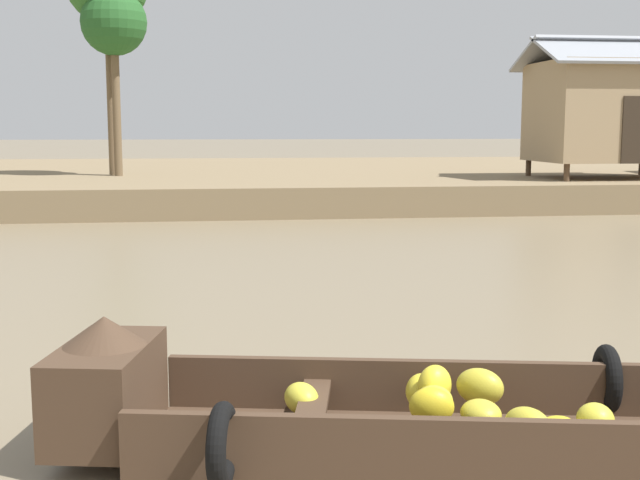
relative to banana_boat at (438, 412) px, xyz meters
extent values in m
plane|color=#7A6B51|center=(0.05, 5.09, -0.32)|extent=(300.00, 300.00, 0.00)
cube|color=#7F6B4C|center=(0.05, 24.51, 0.06)|extent=(160.00, 20.00, 0.77)
cube|color=#473323|center=(-0.01, 0.00, -0.26)|extent=(4.10, 2.04, 0.12)
cube|color=#473323|center=(0.11, 0.60, -0.01)|extent=(3.86, 0.84, 0.38)
cube|color=#473323|center=(-0.12, -0.59, -0.01)|extent=(3.86, 0.84, 0.38)
cube|color=#473323|center=(-2.21, 0.44, 0.11)|extent=(0.78, 1.19, 0.63)
cone|color=#473323|center=(-2.21, 0.44, 0.52)|extent=(0.66, 0.66, 0.20)
cube|color=#473323|center=(-0.83, 0.17, 0.01)|extent=(0.42, 1.19, 0.05)
torus|color=black|center=(1.43, 0.46, 0.03)|extent=(0.22, 0.53, 0.52)
torus|color=black|center=(-1.44, -0.46, 0.03)|extent=(0.22, 0.53, 0.52)
ellipsoid|color=gold|center=(0.45, -0.46, 0.06)|extent=(0.35, 0.39, 0.22)
ellipsoid|color=yellow|center=(0.00, 0.09, 0.16)|extent=(0.33, 0.32, 0.28)
ellipsoid|color=gold|center=(0.36, 0.20, 0.10)|extent=(0.40, 0.38, 0.26)
ellipsoid|color=gold|center=(-0.05, -0.09, 0.11)|extent=(0.33, 0.33, 0.20)
ellipsoid|color=yellow|center=(-0.87, 0.39, 0.01)|extent=(0.31, 0.36, 0.22)
ellipsoid|color=yellow|center=(-0.04, 0.27, 0.06)|extent=(0.30, 0.37, 0.24)
ellipsoid|color=gold|center=(0.22, -0.23, 0.06)|extent=(0.30, 0.32, 0.18)
ellipsoid|color=yellow|center=(0.91, -0.40, 0.05)|extent=(0.25, 0.26, 0.22)
ellipsoid|color=yellow|center=(-0.09, -0.17, 0.11)|extent=(0.33, 0.24, 0.25)
ellipsoid|color=yellow|center=(0.62, -0.49, 0.03)|extent=(0.30, 0.21, 0.19)
cylinder|color=#4C3826|center=(8.06, 16.00, 0.68)|extent=(0.16, 0.16, 0.48)
cylinder|color=#4C3826|center=(8.06, 18.70, 0.68)|extent=(0.16, 0.16, 0.48)
cube|color=#9E8460|center=(9.88, 17.35, 2.33)|extent=(4.04, 3.11, 2.81)
cube|color=#2D2319|center=(9.88, 15.78, 1.82)|extent=(0.80, 0.04, 1.80)
cube|color=#9399A0|center=(9.88, 16.57, 4.00)|extent=(4.74, 2.05, 0.90)
cube|color=#9399A0|center=(9.88, 18.13, 4.00)|extent=(4.74, 2.05, 0.90)
cylinder|color=brown|center=(-4.45, 20.71, 3.13)|extent=(0.24, 0.24, 5.37)
cylinder|color=brown|center=(-4.25, 20.28, 2.51)|extent=(0.24, 0.24, 4.13)
sphere|color=#235623|center=(-4.25, 20.28, 4.97)|extent=(1.95, 1.95, 1.95)
camera|label=1|loc=(-1.47, -5.11, 1.88)|focal=46.04mm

